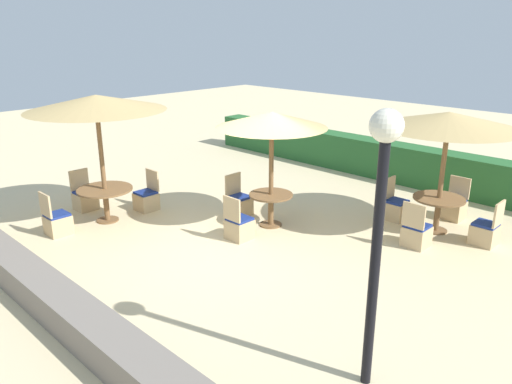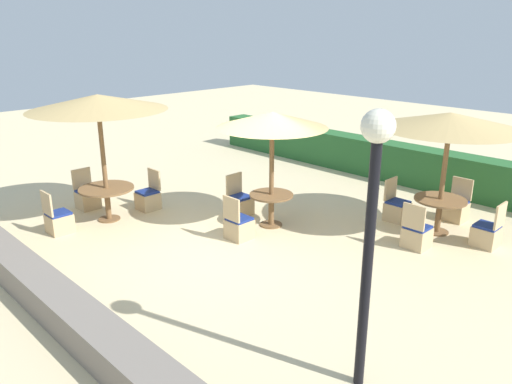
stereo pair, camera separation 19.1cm
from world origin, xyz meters
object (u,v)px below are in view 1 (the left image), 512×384
(patio_chair_front_left_west, at_px, (85,199))
(patio_chair_center_south, at_px, (239,227))
(patio_chair_back_right_north, at_px, (454,207))
(round_table_center, at_px, (271,202))
(round_table_back_right, at_px, (438,205))
(patio_chair_front_left_south, at_px, (57,222))
(patio_chair_center_west, at_px, (239,204))
(parasol_back_right, at_px, (449,120))
(parasol_front_left, at_px, (96,103))
(patio_chair_front_left_north, at_px, (147,199))
(patio_chair_back_right_west, at_px, (395,208))
(patio_chair_back_right_east, at_px, (485,232))
(parasol_center, at_px, (272,120))
(lamp_post, at_px, (380,199))
(patio_chair_back_right_south, at_px, (416,234))
(round_table_front_left, at_px, (105,195))

(patio_chair_front_left_west, height_order, patio_chair_center_south, same)
(patio_chair_back_right_north, bearing_deg, round_table_center, 49.81)
(round_table_back_right, bearing_deg, patio_chair_front_left_south, -134.55)
(patio_chair_front_left_south, xyz_separation_m, patio_chair_center_west, (1.87, 3.41, 0.00))
(patio_chair_front_left_west, height_order, patio_chair_center_west, same)
(patio_chair_front_left_south, distance_m, parasol_back_right, 8.17)
(parasol_front_left, relative_size, patio_chair_front_left_north, 3.10)
(patio_chair_front_left_west, xyz_separation_m, patio_chair_back_right_west, (5.54, 4.51, 0.00))
(round_table_back_right, height_order, patio_chair_back_right_east, patio_chair_back_right_east)
(patio_chair_front_left_west, distance_m, parasol_center, 4.89)
(round_table_center, height_order, parasol_back_right, parasol_back_right)
(lamp_post, height_order, patio_chair_front_left_south, lamp_post)
(patio_chair_center_south, xyz_separation_m, patio_chair_center_west, (-0.99, 0.95, 0.00))
(patio_chair_front_left_north, relative_size, patio_chair_center_south, 1.00)
(patio_chair_center_south, relative_size, parasol_back_right, 0.33)
(patio_chair_center_west, relative_size, round_table_back_right, 0.88)
(patio_chair_front_left_south, bearing_deg, round_table_back_right, 45.45)
(lamp_post, bearing_deg, patio_chair_back_right_north, 104.58)
(patio_chair_front_left_west, height_order, patio_chair_back_right_west, same)
(round_table_center, height_order, patio_chair_back_right_north, patio_chair_back_right_north)
(patio_chair_front_left_south, bearing_deg, lamp_post, 4.48)
(patio_chair_front_left_west, height_order, patio_chair_back_right_south, same)
(round_table_back_right, bearing_deg, patio_chair_back_right_south, -86.75)
(patio_chair_front_left_north, xyz_separation_m, round_table_back_right, (5.45, 3.50, 0.32))
(round_table_front_left, relative_size, parasol_center, 0.48)
(patio_chair_back_right_east, bearing_deg, parasol_center, 120.80)
(patio_chair_front_left_north, distance_m, patio_chair_center_west, 2.19)
(round_table_front_left, xyz_separation_m, patio_chair_back_right_south, (5.54, 3.51, -0.35))
(patio_chair_center_south, xyz_separation_m, patio_chair_back_right_west, (1.71, 3.18, 0.00))
(parasol_center, bearing_deg, patio_chair_back_right_east, 30.80)
(lamp_post, distance_m, patio_chair_back_right_north, 6.57)
(round_table_center, bearing_deg, patio_chair_back_right_south, 23.07)
(patio_chair_front_left_south, relative_size, round_table_back_right, 0.88)
(patio_chair_front_left_south, relative_size, parasol_center, 0.38)
(parasol_back_right, xyz_separation_m, patio_chair_back_right_east, (0.99, 0.02, -2.08))
(patio_chair_front_left_south, height_order, round_table_center, patio_chair_front_left_south)
(patio_chair_back_right_south, bearing_deg, parasol_back_right, 93.25)
(parasol_back_right, height_order, patio_chair_back_right_north, parasol_back_right)
(patio_chair_center_south, xyz_separation_m, parasol_back_right, (2.68, 3.17, 2.08))
(patio_chair_back_right_north, bearing_deg, patio_chair_front_left_south, 50.22)
(patio_chair_front_left_north, bearing_deg, patio_chair_front_left_west, 43.06)
(patio_chair_back_right_north, bearing_deg, parasol_back_right, 93.29)
(patio_chair_front_left_north, height_order, patio_chair_back_right_north, same)
(patio_chair_front_left_north, xyz_separation_m, round_table_center, (2.74, 1.31, 0.27))
(round_table_front_left, height_order, patio_chair_center_south, patio_chair_center_south)
(patio_chair_center_south, height_order, patio_chair_back_right_east, same)
(lamp_post, relative_size, patio_chair_center_west, 3.57)
(lamp_post, bearing_deg, patio_chair_center_west, 151.13)
(patio_chair_center_west, distance_m, patio_chair_back_right_east, 5.18)
(patio_chair_center_west, xyz_separation_m, patio_chair_back_right_west, (2.70, 2.23, 0.00))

